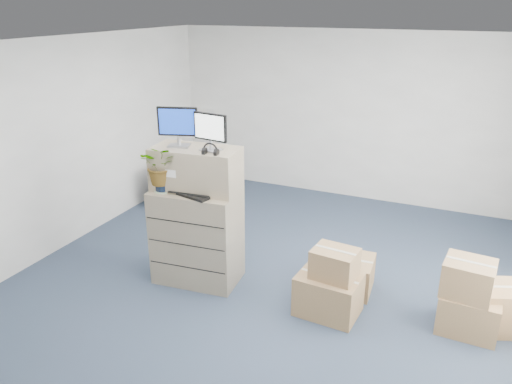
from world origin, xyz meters
TOP-DOWN VIEW (x-y plane):
  - ground at (0.00, 0.00)m, footprint 7.00×7.00m
  - wall_back at (0.00, 3.51)m, footprint 6.00×0.02m
  - filing_cabinet_lower at (-0.84, -0.02)m, footprint 1.05×0.70m
  - filing_cabinet_upper at (-0.85, 0.04)m, footprint 1.04×0.59m
  - monitor_left at (-1.05, 0.01)m, footprint 0.45×0.24m
  - monitor_right at (-0.64, 0.02)m, footprint 0.42×0.19m
  - headphones at (-0.57, -0.12)m, footprint 0.17×0.03m
  - keyboard at (-0.83, -0.14)m, footprint 0.60×0.36m
  - mouse at (-0.48, -0.08)m, footprint 0.12×0.10m
  - water_bottle at (-0.81, 0.07)m, footprint 0.08×0.08m
  - phone_dock at (-0.89, -0.01)m, footprint 0.07×0.06m
  - external_drive at (-0.56, 0.15)m, footprint 0.27×0.22m
  - tissue_box at (-0.53, 0.10)m, footprint 0.29×0.21m
  - potted_plant at (-1.17, -0.19)m, footprint 0.48×0.52m
  - office_chair at (-2.40, 1.97)m, footprint 0.86×0.82m
  - cardboard_boxes at (1.62, 0.23)m, footprint 2.53×1.14m

SIDE VIEW (x-z plane):
  - ground at x=0.00m, z-range 0.00..0.00m
  - cardboard_boxes at x=1.62m, z-range -0.10..0.69m
  - office_chair at x=-2.40m, z-range 0.00..0.74m
  - filing_cabinet_lower at x=-0.84m, z-range 0.00..1.16m
  - keyboard at x=-0.83m, z-range 1.16..1.19m
  - mouse at x=-0.48m, z-range 1.16..1.20m
  - external_drive at x=-0.56m, z-range 1.16..1.23m
  - phone_dock at x=-0.89m, z-range 1.14..1.27m
  - tissue_box at x=-0.53m, z-range 1.23..1.33m
  - water_bottle at x=-0.81m, z-range 1.16..1.45m
  - wall_back at x=0.00m, z-range 0.00..2.80m
  - filing_cabinet_upper at x=-0.85m, z-range 1.16..1.65m
  - potted_plant at x=-1.17m, z-range 1.19..1.64m
  - headphones at x=-0.57m, z-range 1.62..1.79m
  - monitor_right at x=-0.64m, z-range 1.68..2.10m
  - monitor_left at x=-1.05m, z-range 1.68..2.14m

